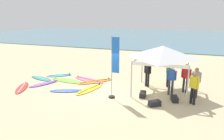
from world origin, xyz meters
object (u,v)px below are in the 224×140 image
object	(u,v)px
surfboard_pink	(89,80)
person_black	(148,72)
surfboard_orange	(95,81)
surfboard_teal	(41,78)
canopy_tent	(163,52)
surfboard_red	(22,88)
surfboard_cyan	(59,75)
surfboard_purple	(44,84)
gear_bag_near_tent	(143,94)
person_red	(186,76)
banner_flag	(114,70)
surfboard_lime	(67,81)
person_yellow	(194,86)
surfboard_blue	(67,91)
person_blue	(171,78)
gear_bag_by_pole	(155,103)
person_green	(168,72)
gear_bag_on_sand	(174,99)
person_grey	(196,81)
surfboard_yellow	(90,89)

from	to	relation	value
surfboard_pink	person_black	bearing A→B (deg)	1.36
surfboard_orange	surfboard_teal	bearing A→B (deg)	-170.38
canopy_tent	surfboard_orange	size ratio (longest dim) A/B	1.31
surfboard_red	surfboard_cyan	bearing A→B (deg)	77.41
surfboard_purple	gear_bag_near_tent	distance (m)	6.60
surfboard_orange	person_red	distance (m)	5.87
surfboard_teal	banner_flag	xyz separation A→B (m)	(6.03, -1.58, 1.54)
surfboard_teal	surfboard_lime	distance (m)	2.04
person_yellow	surfboard_purple	bearing A→B (deg)	179.65
banner_flag	person_black	bearing A→B (deg)	60.82
surfboard_blue	person_blue	distance (m)	6.16
surfboard_teal	person_red	world-z (taller)	person_red
surfboard_blue	surfboard_red	size ratio (longest dim) A/B	0.96
surfboard_lime	person_black	world-z (taller)	person_black
surfboard_cyan	person_yellow	size ratio (longest dim) A/B	1.06
surfboard_blue	person_yellow	bearing A→B (deg)	4.41
surfboard_blue	gear_bag_by_pole	world-z (taller)	gear_bag_by_pole
person_blue	gear_bag_near_tent	bearing A→B (deg)	-149.29
surfboard_blue	person_green	distance (m)	6.38
surfboard_pink	person_black	xyz separation A→B (m)	(4.09, 0.10, 0.95)
gear_bag_on_sand	person_black	bearing A→B (deg)	133.90
surfboard_pink	person_black	world-z (taller)	person_black
person_black	gear_bag_near_tent	bearing A→B (deg)	-87.14
surfboard_cyan	surfboard_pink	bearing A→B (deg)	-5.88
surfboard_cyan	person_red	distance (m)	8.98
surfboard_orange	person_green	world-z (taller)	person_green
surfboard_blue	banner_flag	world-z (taller)	banner_flag
person_grey	surfboard_red	bearing A→B (deg)	-169.06
gear_bag_near_tent	surfboard_teal	bearing A→B (deg)	173.26
person_grey	person_blue	xyz separation A→B (m)	(-1.29, 0.01, 0.00)
canopy_tent	surfboard_orange	bearing A→B (deg)	174.92
person_blue	person_black	distance (m)	1.80
surfboard_teal	surfboard_red	size ratio (longest dim) A/B	1.00
surfboard_cyan	gear_bag_near_tent	xyz separation A→B (m)	(6.71, -1.98, 0.10)
person_red	person_blue	bearing A→B (deg)	-138.79
surfboard_purple	surfboard_yellow	bearing A→B (deg)	1.93
canopy_tent	surfboard_cyan	distance (m)	7.96
surfboard_purple	surfboard_orange	size ratio (longest dim) A/B	0.87
surfboard_orange	person_red	bearing A→B (deg)	-0.25
person_black	canopy_tent	bearing A→B (deg)	-35.10
person_blue	gear_bag_on_sand	size ratio (longest dim) A/B	2.85
banner_flag	surfboard_pink	bearing A→B (deg)	138.20
surfboard_orange	surfboard_pink	size ratio (longest dim) A/B	0.88
canopy_tent	person_blue	world-z (taller)	canopy_tent
surfboard_purple	person_blue	bearing A→B (deg)	6.40
person_green	surfboard_cyan	bearing A→B (deg)	-178.23
surfboard_blue	person_blue	bearing A→B (deg)	14.28
person_grey	banner_flag	distance (m)	4.51
banner_flag	gear_bag_on_sand	world-z (taller)	banner_flag
surfboard_lime	surfboard_red	world-z (taller)	same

